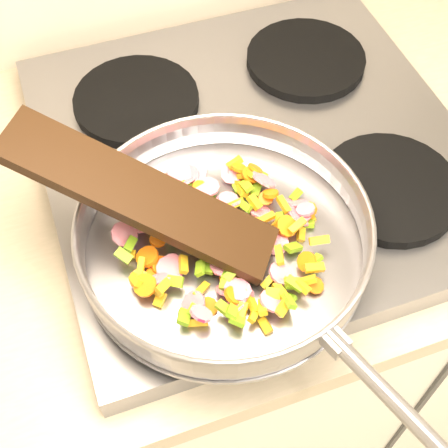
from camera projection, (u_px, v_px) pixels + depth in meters
name	position (u px, v px, depth m)	size (l,w,h in m)	color
cooktop	(255.00, 155.00, 0.92)	(0.60, 0.60, 0.04)	#939399
grate_fl	(193.00, 246.00, 0.79)	(0.19, 0.19, 0.02)	black
grate_fr	(389.00, 188.00, 0.84)	(0.19, 0.19, 0.02)	black
grate_bl	(136.00, 100.00, 0.94)	(0.19, 0.19, 0.02)	black
grate_br	(306.00, 59.00, 1.00)	(0.19, 0.19, 0.02)	black
saute_pan	(225.00, 235.00, 0.75)	(0.40, 0.55, 0.06)	#9E9EA5
vegetable_heap	(220.00, 235.00, 0.77)	(0.27, 0.27, 0.05)	red
wooden_spatula	(140.00, 195.00, 0.73)	(0.34, 0.08, 0.02)	black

